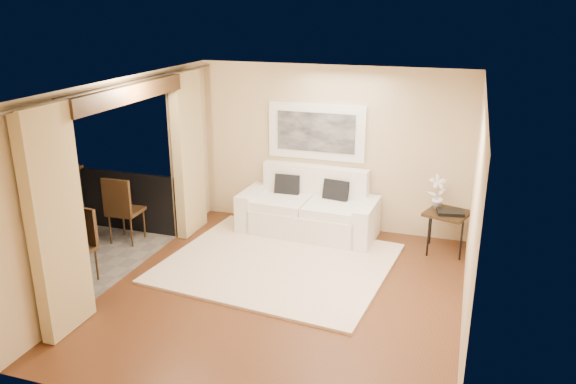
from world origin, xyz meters
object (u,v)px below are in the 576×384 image
at_px(balcony_chair_near, 80,239).
at_px(balcony_chair_far, 121,206).
at_px(sofa, 309,211).
at_px(bistro_table, 30,218).
at_px(orchid, 438,192).
at_px(side_table, 447,216).
at_px(ice_bucket, 22,203).

bearing_deg(balcony_chair_near, balcony_chair_far, 106.72).
height_order(sofa, bistro_table, sofa).
relative_size(sofa, orchid, 4.29).
bearing_deg(balcony_chair_far, sofa, -154.64).
bearing_deg(balcony_chair_near, orchid, 38.98).
bearing_deg(balcony_chair_near, bistro_table, 179.16).
bearing_deg(bistro_table, orchid, 24.08).
xyz_separation_m(orchid, balcony_chair_far, (-4.65, -1.38, -0.27)).
bearing_deg(side_table, sofa, 177.38).
distance_m(balcony_chair_near, ice_bucket, 1.19).
xyz_separation_m(balcony_chair_far, balcony_chair_near, (0.16, -1.21, -0.04)).
bearing_deg(side_table, bistro_table, -157.66).
distance_m(side_table, ice_bucket, 6.21).
bearing_deg(balcony_chair_near, ice_bucket, 176.63).
xyz_separation_m(bistro_table, balcony_chair_near, (0.94, -0.16, -0.13)).
distance_m(bistro_table, balcony_chair_near, 0.97).
distance_m(side_table, bistro_table, 6.06).
bearing_deg(orchid, balcony_chair_near, -150.01).
relative_size(orchid, balcony_chair_far, 0.48).
relative_size(bistro_table, balcony_chair_near, 0.79).
height_order(side_table, bistro_table, bistro_table).
bearing_deg(bistro_table, side_table, 22.34).
height_order(balcony_chair_near, ice_bucket, balcony_chair_near).
bearing_deg(balcony_chair_far, side_table, -167.13).
bearing_deg(ice_bucket, balcony_chair_near, -12.36).
bearing_deg(sofa, balcony_chair_far, -149.94).
xyz_separation_m(orchid, ice_bucket, (-5.61, -2.34, 0.00)).
xyz_separation_m(bistro_table, ice_bucket, (-0.18, 0.08, 0.18)).
bearing_deg(bistro_table, sofa, 35.03).
height_order(sofa, balcony_chair_far, balcony_chair_far).
xyz_separation_m(sofa, balcony_chair_near, (-2.49, -2.57, 0.22)).
distance_m(sofa, orchid, 2.07).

